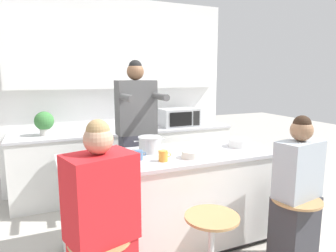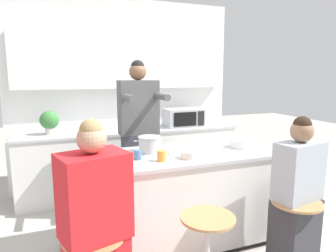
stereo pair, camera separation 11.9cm
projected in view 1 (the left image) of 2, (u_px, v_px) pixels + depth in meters
ground_plane at (171, 243)px, 2.94m from camera, size 16.00×16.00×0.00m
wall_back at (121, 82)px, 4.31m from camera, size 3.26×0.22×2.70m
back_counter at (128, 160)px, 4.22m from camera, size 3.03×0.63×0.89m
kitchen_island at (171, 199)px, 2.86m from camera, size 2.01×0.80×0.91m
bar_stool_center at (211, 249)px, 2.22m from camera, size 0.40×0.40×0.62m
bar_stool_rightmost at (295, 228)px, 2.52m from camera, size 0.40×0.40×0.62m
person_cooking at (137, 141)px, 3.41m from camera, size 0.44×0.56×1.80m
person_wrapped_blanket at (102, 234)px, 1.87m from camera, size 0.47×0.39×1.38m
person_seated_near at (296, 200)px, 2.52m from camera, size 0.44×0.32×1.32m
cooking_pot at (150, 144)px, 2.82m from camera, size 0.31×0.22×0.15m
fruit_bowl at (191, 154)px, 2.64m from camera, size 0.17×0.17×0.06m
mixing_bowl_steel at (239, 143)px, 3.06m from camera, size 0.23×0.23×0.08m
coffee_cup_near at (139, 155)px, 2.58m from camera, size 0.10×0.07×0.08m
coffee_cup_far at (163, 156)px, 2.54m from camera, size 0.11×0.08×0.09m
banana_bunch at (119, 154)px, 2.69m from camera, size 0.16×0.12×0.05m
microwave at (179, 117)px, 4.39m from camera, size 0.55×0.36×0.26m
potted_plant at (44, 122)px, 3.71m from camera, size 0.23×0.23×0.30m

